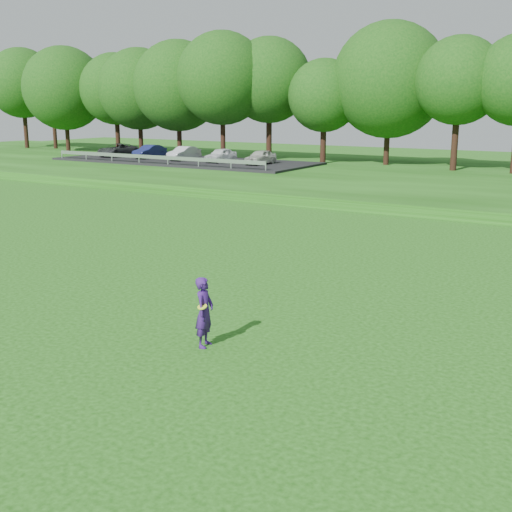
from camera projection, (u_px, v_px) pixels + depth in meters
The scene contains 6 objects.
ground at pixel (143, 311), 18.09m from camera, with size 140.00×140.00×0.00m, color #17430C.
berm at pixel (457, 180), 46.25m from camera, with size 130.00×30.00×0.60m, color #17430C.
walking_path at pixel (390, 211), 34.69m from camera, with size 130.00×1.60×0.04m, color gray.
treeline at pixel (479, 71), 47.76m from camera, with size 104.00×7.00×15.00m, color #10420F, non-canonical shape.
parking_lot at pixel (179, 157), 57.48m from camera, with size 24.00×9.00×1.38m.
woman at pixel (204, 312), 15.29m from camera, with size 0.55×0.71×1.72m.
Camera 1 is at (11.70, -13.05, 5.71)m, focal length 45.00 mm.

